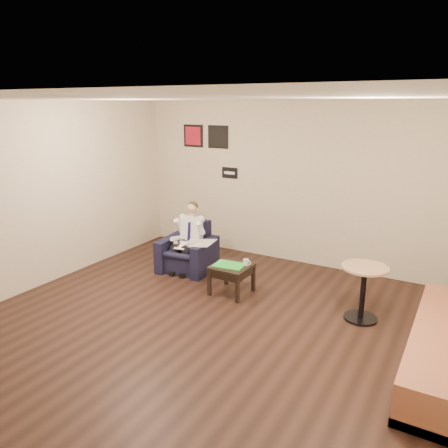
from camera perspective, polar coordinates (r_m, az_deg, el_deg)
The scene contains 17 objects.
ground at distance 5.59m, azimuth -2.77°, elevation -14.03°, with size 6.00×6.00×0.00m, color black.
wall_back at distance 7.68m, azimuth 9.33°, elevation 5.15°, with size 6.00×0.02×2.80m, color beige.
wall_left at distance 7.10m, azimuth -23.79°, elevation 3.20°, with size 0.02×6.00×2.80m, color beige.
ceiling at distance 4.86m, azimuth -3.21°, elevation 16.05°, with size 6.00×6.00×0.02m, color white.
seating_sign at distance 8.19m, azimuth 0.75°, elevation 6.70°, with size 0.32×0.02×0.20m, color black.
art_print_left at distance 8.53m, azimuth -4.02°, elevation 11.42°, with size 0.42×0.03×0.42m, color #A71429.
art_print_right at distance 8.24m, azimuth -0.78°, elevation 11.31°, with size 0.42×0.03×0.42m, color black.
armchair at distance 7.41m, azimuth -4.80°, elevation -3.04°, with size 0.83×0.83×0.80m, color black.
seated_man at distance 7.28m, azimuth -5.22°, elevation -2.17°, with size 0.52×0.78×1.10m, color silver, non-canonical shape.
lap_papers at distance 7.23m, azimuth -5.54°, elevation -2.79°, with size 0.18×0.26×0.01m, color white.
newspaper at distance 7.15m, azimuth -2.79°, elevation -2.50°, with size 0.35×0.44×0.01m, color silver.
side_table at distance 6.55m, azimuth 0.99°, elevation -7.22°, with size 0.54×0.54×0.44m, color black.
green_folder at distance 6.47m, azimuth 0.69°, elevation -5.38°, with size 0.44×0.31×0.01m, color green.
coffee_mug at distance 6.47m, azimuth 2.89°, elevation -5.01°, with size 0.08×0.08×0.09m, color white.
smartphone at distance 6.57m, azimuth 2.07°, elevation -5.05°, with size 0.14×0.07×0.01m, color black.
banquette at distance 5.22m, azimuth 26.99°, elevation -10.10°, with size 0.60×2.52×1.29m, color #A15B3E.
cafe_table at distance 6.02m, azimuth 17.67°, elevation -8.59°, with size 0.60×0.60×0.74m, color tan.
Camera 1 is at (2.66, -4.07, 2.75)m, focal length 35.00 mm.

